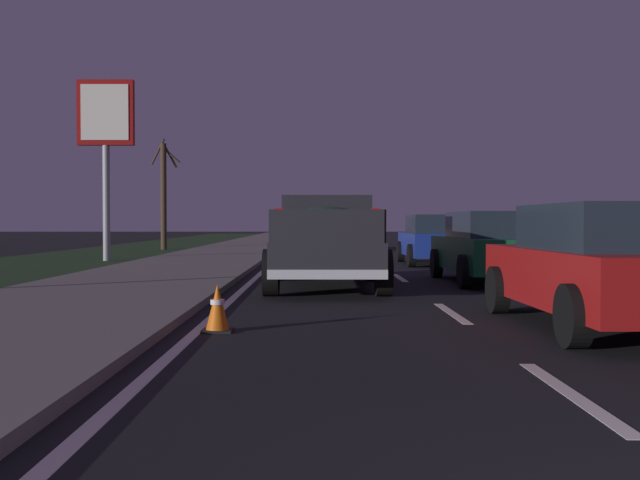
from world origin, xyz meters
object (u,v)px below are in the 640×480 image
object	(u,v)px
traffic_cone_near	(217,308)
pickup_truck	(327,239)
gas_price_sign	(106,127)
sedan_red	(604,265)
sedan_green	(491,247)
sedan_tan	(325,234)
bare_tree_far	(164,193)
sedan_blue	(435,239)

from	to	relation	value
traffic_cone_near	pickup_truck	bearing A→B (deg)	-12.81
gas_price_sign	sedan_red	bearing A→B (deg)	-146.38
gas_price_sign	traffic_cone_near	world-z (taller)	gas_price_sign
pickup_truck	sedan_red	bearing A→B (deg)	-150.36
sedan_green	sedan_tan	bearing A→B (deg)	10.69
traffic_cone_near	sedan_red	bearing A→B (deg)	-86.94
sedan_green	sedan_red	size ratio (longest dim) A/B	1.00
bare_tree_far	sedan_green	bearing A→B (deg)	-150.21
sedan_blue	bare_tree_far	size ratio (longest dim) A/B	0.83
sedan_blue	sedan_tan	world-z (taller)	same
sedan_tan	traffic_cone_near	xyz separation A→B (m)	(-25.41, 1.54, -0.50)
bare_tree_far	traffic_cone_near	size ratio (longest dim) A/B	9.13
sedan_green	bare_tree_far	bearing A→B (deg)	29.79
pickup_truck	sedan_blue	bearing A→B (deg)	-23.26
pickup_truck	sedan_blue	world-z (taller)	pickup_truck
sedan_blue	traffic_cone_near	distance (m)	15.00
pickup_truck	traffic_cone_near	distance (m)	6.32
gas_price_sign	bare_tree_far	size ratio (longest dim) A/B	1.15
sedan_blue	gas_price_sign	world-z (taller)	gas_price_sign
sedan_red	gas_price_sign	size ratio (longest dim) A/B	0.73
sedan_blue	sedan_green	world-z (taller)	same
sedan_green	traffic_cone_near	distance (m)	8.77
sedan_red	sedan_tan	size ratio (longest dim) A/B	1.00
sedan_green	sedan_red	world-z (taller)	same
sedan_blue	traffic_cone_near	size ratio (longest dim) A/B	7.60
sedan_green	gas_price_sign	distance (m)	14.73
pickup_truck	gas_price_sign	distance (m)	13.07
sedan_green	sedan_red	xyz separation A→B (m)	(-6.95, 0.24, 0.00)
bare_tree_far	sedan_tan	bearing A→B (deg)	-98.59
sedan_red	gas_price_sign	xyz separation A→B (m)	(16.08, 10.69, 3.76)
sedan_tan	bare_tree_far	distance (m)	7.97
sedan_blue	sedan_tan	bearing A→B (deg)	16.46
sedan_tan	sedan_green	bearing A→B (deg)	-169.31
sedan_blue	gas_price_sign	xyz separation A→B (m)	(2.15, 10.81, 3.76)
sedan_tan	bare_tree_far	world-z (taller)	bare_tree_far
pickup_truck	gas_price_sign	bearing A→B (deg)	35.76
sedan_green	gas_price_sign	bearing A→B (deg)	50.11
bare_tree_far	traffic_cone_near	world-z (taller)	bare_tree_far
sedan_blue	sedan_green	xyz separation A→B (m)	(-6.98, -0.12, 0.00)
gas_price_sign	bare_tree_far	distance (m)	10.40
pickup_truck	bare_tree_far	world-z (taller)	bare_tree_far
pickup_truck	sedan_blue	xyz separation A→B (m)	(8.05, -3.46, -0.20)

